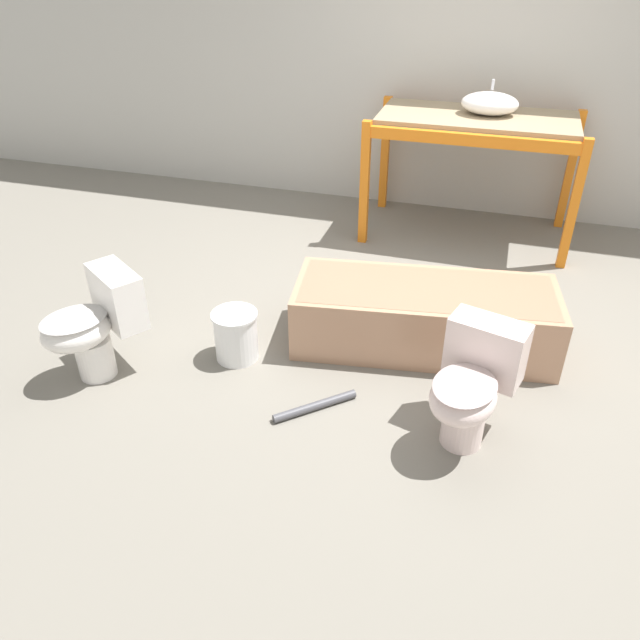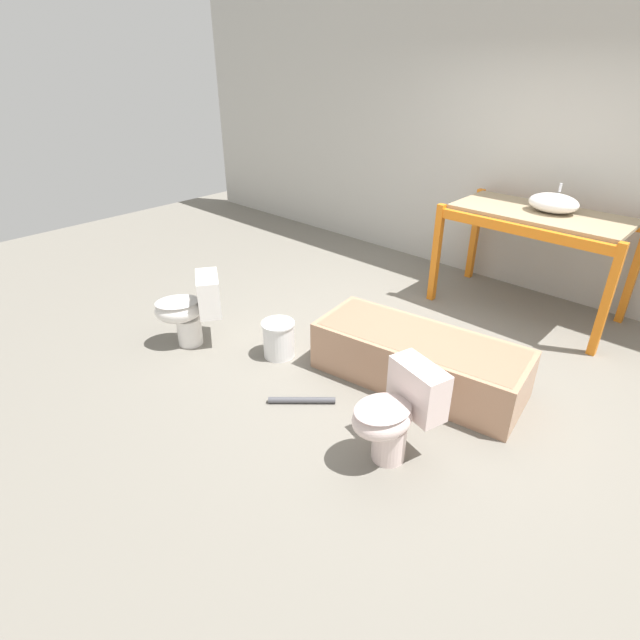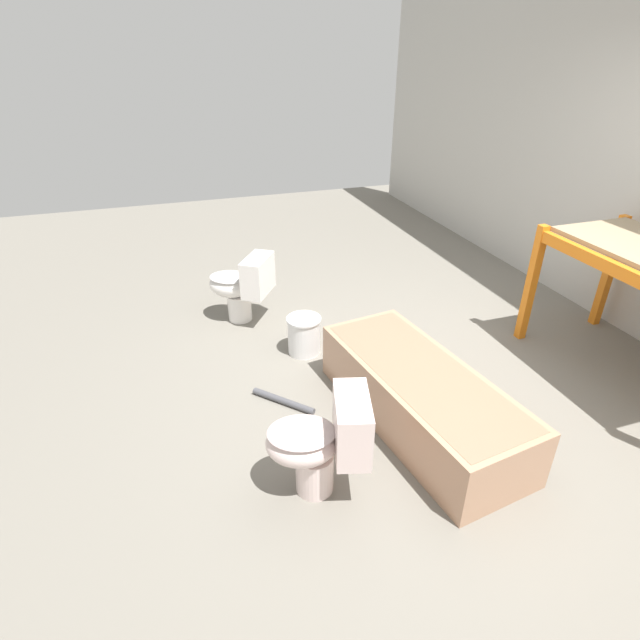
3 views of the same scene
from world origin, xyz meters
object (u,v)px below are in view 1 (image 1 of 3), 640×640
Objects in this scene: bucket_white at (236,335)px; toilet_near at (471,384)px; toilet_far at (94,322)px; bathtub_main at (424,312)px; sink_basin at (490,103)px.

toilet_near is at bearing -12.72° from bucket_white.
bathtub_main is at bearing 59.15° from toilet_far.
bathtub_main is 5.29× the size of bucket_white.
sink_basin is 0.26× the size of bathtub_main.
bucket_white is at bearing -176.68° from toilet_near.
sink_basin is 0.67× the size of toilet_far.
bathtub_main is at bearing 24.05° from bucket_white.
bucket_white is at bearing 61.21° from toilet_far.
bathtub_main is at bearing 129.45° from toilet_near.
bucket_white is (-1.46, 0.33, -0.19)m from toilet_near.
bathtub_main is at bearing -94.88° from sink_basin.
bathtub_main is 2.55× the size of toilet_far.
sink_basin is at bearing 87.79° from toilet_far.
toilet_far reaches higher than bucket_white.
sink_basin is 0.70× the size of toilet_near.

